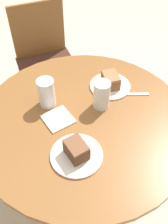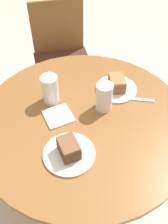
{
  "view_description": "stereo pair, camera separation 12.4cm",
  "coord_description": "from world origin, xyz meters",
  "px_view_note": "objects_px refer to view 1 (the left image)",
  "views": [
    {
      "loc": [
        -0.3,
        -0.78,
        1.67
      ],
      "look_at": [
        0.0,
        0.0,
        0.76
      ],
      "focal_mm": 42.0,
      "sensor_mm": 36.0,
      "label": 1
    },
    {
      "loc": [
        -0.18,
        -0.82,
        1.67
      ],
      "look_at": [
        0.0,
        0.0,
        0.76
      ],
      "focal_mm": 42.0,
      "sensor_mm": 36.0,
      "label": 2
    }
  ],
  "objects_px": {
    "glass_water": "(102,96)",
    "plate_near": "(110,86)",
    "chair": "(46,62)",
    "cake_slice_near": "(111,80)",
    "cake_slice_far": "(76,150)",
    "glass_lemonade": "(47,94)",
    "plate_far": "(77,155)"
  },
  "relations": [
    {
      "from": "glass_water",
      "to": "plate_near",
      "type": "bearing_deg",
      "value": 47.75
    },
    {
      "from": "chair",
      "to": "glass_water",
      "type": "bearing_deg",
      "value": -84.26
    },
    {
      "from": "cake_slice_near",
      "to": "cake_slice_far",
      "type": "relative_size",
      "value": 0.99
    },
    {
      "from": "cake_slice_far",
      "to": "glass_lemonade",
      "type": "xyz_separation_m",
      "value": [
        -0.03,
        0.35,
        0.02
      ]
    },
    {
      "from": "cake_slice_near",
      "to": "glass_lemonade",
      "type": "height_order",
      "value": "glass_lemonade"
    },
    {
      "from": "plate_near",
      "to": "glass_water",
      "type": "distance_m",
      "value": 0.17
    },
    {
      "from": "plate_near",
      "to": "plate_far",
      "type": "xyz_separation_m",
      "value": [
        -0.32,
        -0.35,
        0.0
      ]
    },
    {
      "from": "plate_near",
      "to": "cake_slice_far",
      "type": "distance_m",
      "value": 0.48
    },
    {
      "from": "cake_slice_near",
      "to": "cake_slice_far",
      "type": "xyz_separation_m",
      "value": [
        -0.32,
        -0.35,
        0.0
      ]
    },
    {
      "from": "chair",
      "to": "cake_slice_near",
      "type": "xyz_separation_m",
      "value": [
        0.19,
        -0.69,
        0.3
      ]
    },
    {
      "from": "glass_lemonade",
      "to": "plate_far",
      "type": "bearing_deg",
      "value": -85.3
    },
    {
      "from": "plate_near",
      "to": "cake_slice_far",
      "type": "height_order",
      "value": "cake_slice_far"
    },
    {
      "from": "plate_far",
      "to": "cake_slice_near",
      "type": "distance_m",
      "value": 0.48
    },
    {
      "from": "cake_slice_near",
      "to": "glass_water",
      "type": "relative_size",
      "value": 0.75
    },
    {
      "from": "cake_slice_near",
      "to": "plate_near",
      "type": "bearing_deg",
      "value": 0.0
    },
    {
      "from": "cake_slice_far",
      "to": "glass_water",
      "type": "bearing_deg",
      "value": 47.47
    },
    {
      "from": "chair",
      "to": "glass_water",
      "type": "relative_size",
      "value": 5.78
    },
    {
      "from": "plate_far",
      "to": "glass_water",
      "type": "bearing_deg",
      "value": 47.47
    },
    {
      "from": "cake_slice_near",
      "to": "cake_slice_far",
      "type": "distance_m",
      "value": 0.48
    },
    {
      "from": "cake_slice_near",
      "to": "glass_water",
      "type": "height_order",
      "value": "glass_water"
    },
    {
      "from": "plate_near",
      "to": "cake_slice_near",
      "type": "xyz_separation_m",
      "value": [
        -0.0,
        0.0,
        0.04
      ]
    },
    {
      "from": "plate_near",
      "to": "chair",
      "type": "bearing_deg",
      "value": 105.62
    },
    {
      "from": "plate_near",
      "to": "glass_water",
      "type": "bearing_deg",
      "value": -132.25
    },
    {
      "from": "plate_far",
      "to": "glass_lemonade",
      "type": "relative_size",
      "value": 1.5
    },
    {
      "from": "plate_near",
      "to": "cake_slice_far",
      "type": "bearing_deg",
      "value": -132.44
    },
    {
      "from": "plate_near",
      "to": "plate_far",
      "type": "height_order",
      "value": "same"
    },
    {
      "from": "plate_near",
      "to": "glass_lemonade",
      "type": "height_order",
      "value": "glass_lemonade"
    },
    {
      "from": "chair",
      "to": "glass_lemonade",
      "type": "bearing_deg",
      "value": -103.27
    },
    {
      "from": "cake_slice_far",
      "to": "glass_water",
      "type": "height_order",
      "value": "glass_water"
    },
    {
      "from": "plate_far",
      "to": "glass_lemonade",
      "type": "height_order",
      "value": "glass_lemonade"
    },
    {
      "from": "glass_water",
      "to": "cake_slice_near",
      "type": "bearing_deg",
      "value": 47.75
    },
    {
      "from": "plate_near",
      "to": "cake_slice_near",
      "type": "height_order",
      "value": "cake_slice_near"
    }
  ]
}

